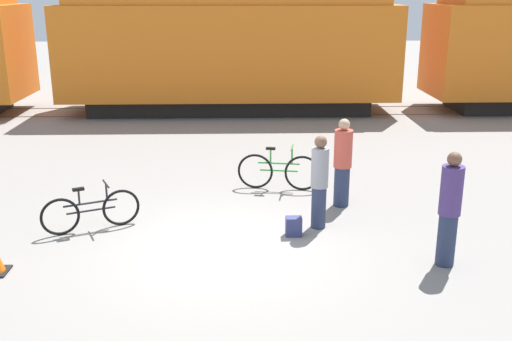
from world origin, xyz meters
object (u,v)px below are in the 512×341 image
Objects in this scene: freight_train at (229,35)px; bicycle_black at (91,211)px; bicycle_green at (279,171)px; person_in_purple at (450,209)px; person_in_grey at (319,182)px; person_in_red at (343,163)px; backpack at (294,226)px.

freight_train is 11.10m from bicycle_black.
bicycle_green reaches higher than bicycle_black.
bicycle_green is 0.96× the size of person_in_purple.
person_in_red is (0.60, 1.11, 0.02)m from person_in_grey.
backpack is (-2.26, 1.21, -0.75)m from person_in_purple.
person_in_grey is at bearing -75.01° from bicycle_green.
backpack is at bearing -5.78° from bicycle_black.
person_in_red is at bearing 13.47° from bicycle_black.
bicycle_green is at bearing -82.28° from freight_train.
person_in_purple is at bearing -28.15° from backpack.
person_in_grey is (1.72, -10.61, -1.76)m from freight_train.
person_in_grey is at bearing -103.32° from person_in_purple.
person_in_purple is (5.84, -1.57, 0.56)m from bicycle_black.
person_in_purple is at bearing -73.95° from freight_train.
freight_train reaches higher than bicycle_green.
freight_train is 20.73× the size of person_in_red.
bicycle_green is (1.15, -8.46, -2.22)m from freight_train.
person_in_purple is at bearing -15.06° from bicycle_black.
bicycle_black is 4.09m from bicycle_green.
person_in_red is 1.96m from backpack.
person_in_red is at bearing -128.06° from person_in_purple.
person_in_grey is at bearing 37.56° from backpack.
freight_train is at bearing -54.08° from person_in_grey.
freight_train is 20.74× the size of bicycle_green.
backpack is at bearing -87.79° from bicycle_green.
bicycle_black is 0.95× the size of person_in_grey.
freight_train is at bearing 77.59° from bicycle_black.
person_in_purple reaches higher than bicycle_black.
freight_train reaches higher than bicycle_black.
bicycle_green is 1.03× the size of person_in_grey.
freight_train is 22.56× the size of bicycle_black.
person_in_purple reaches higher than person_in_grey.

